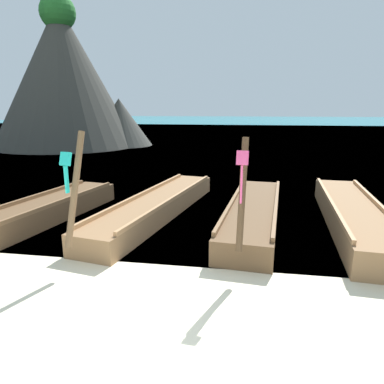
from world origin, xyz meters
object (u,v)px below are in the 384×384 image
Objects in this scene: longtail_boat_violet_ribbon at (36,214)px; longtail_boat_turquoise_ribbon at (157,206)px; longtail_boat_pink_ribbon at (254,213)px; longtail_boat_blue_ribbon at (353,216)px; karst_rock at (67,80)px.

longtail_boat_violet_ribbon reaches higher than longtail_boat_turquoise_ribbon.
longtail_boat_pink_ribbon is 2.52m from longtail_boat_blue_ribbon.
longtail_boat_turquoise_ribbon is at bearing 178.20° from longtail_boat_blue_ribbon.
longtail_boat_blue_ribbon is 0.55× the size of karst_rock.
longtail_boat_blue_ribbon is at bearing 7.56° from longtail_boat_violet_ribbon.
longtail_boat_turquoise_ribbon is at bearing 22.95° from longtail_boat_violet_ribbon.
longtail_boat_turquoise_ribbon is 2.73m from longtail_boat_pink_ribbon.
longtail_boat_turquoise_ribbon is 21.03m from karst_rock.
longtail_boat_blue_ribbon is (2.52, 0.11, 0.03)m from longtail_boat_pink_ribbon.
longtail_boat_turquoise_ribbon is 1.16× the size of longtail_boat_pink_ribbon.
longtail_boat_violet_ribbon reaches higher than longtail_boat_blue_ribbon.
longtail_boat_blue_ribbon is at bearing -45.56° from karst_rock.
longtail_boat_blue_ribbon is 24.40m from karst_rock.
karst_rock reaches higher than longtail_boat_pink_ribbon.
longtail_boat_violet_ribbon is at bearing -172.44° from longtail_boat_blue_ribbon.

